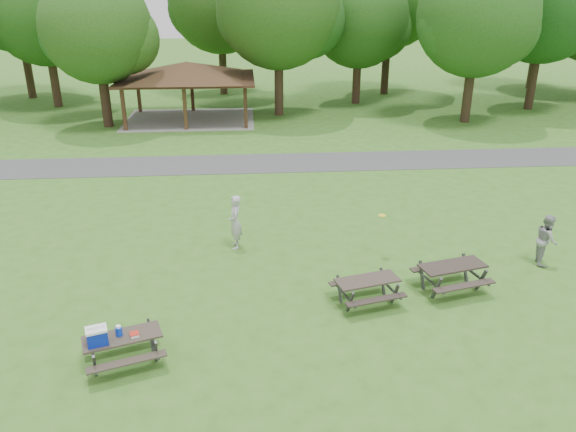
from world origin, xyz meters
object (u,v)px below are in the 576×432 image
Objects in this scene: picnic_table_near at (115,340)px; frisbee_thrower at (235,222)px; picnic_table_middle at (367,285)px; frisbee_catcher at (546,239)px.

frisbee_thrower is at bearing 66.02° from picnic_table_near.
frisbee_thrower reaches higher than picnic_table_middle.
picnic_table_middle is at bearing 40.01° from frisbee_thrower.
picnic_table_near is at bearing 125.29° from frisbee_catcher.
picnic_table_middle is at bearing 19.65° from picnic_table_near.
frisbee_catcher is (12.88, 4.34, 0.12)m from picnic_table_near.
frisbee_catcher is at bearing 17.53° from picnic_table_middle.
frisbee_thrower is at bearing 95.62° from frisbee_catcher.
picnic_table_near is 1.29× the size of frisbee_catcher.
frisbee_thrower reaches higher than picnic_table_near.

